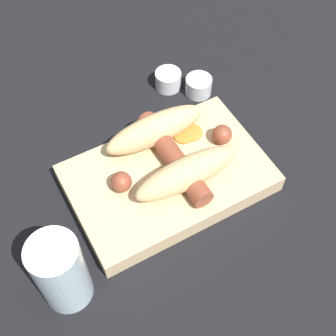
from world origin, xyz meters
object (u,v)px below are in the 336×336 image
(food_tray, at_px, (168,178))
(bread_roll, at_px, (170,151))
(condiment_cup_far, at_px, (168,81))
(condiment_cup_near, at_px, (198,87))
(sausage, at_px, (173,157))
(drink_glass, at_px, (61,272))

(food_tray, height_order, bread_roll, bread_roll)
(food_tray, relative_size, condiment_cup_far, 6.37)
(food_tray, distance_m, condiment_cup_near, 0.19)
(food_tray, bearing_deg, condiment_cup_near, 45.44)
(bread_roll, xyz_separation_m, sausage, (0.00, -0.01, -0.01))
(condiment_cup_far, distance_m, drink_glass, 0.38)
(bread_roll, relative_size, sausage, 0.82)
(sausage, distance_m, drink_glass, 0.22)
(food_tray, xyz_separation_m, sausage, (0.01, 0.01, 0.03))
(food_tray, xyz_separation_m, condiment_cup_far, (0.10, 0.17, -0.00))
(drink_glass, bearing_deg, sausage, 24.06)
(condiment_cup_near, bearing_deg, sausage, -133.45)
(sausage, distance_m, condiment_cup_near, 0.18)
(condiment_cup_far, bearing_deg, condiment_cup_near, -44.56)
(bread_roll, height_order, condiment_cup_near, bread_roll)
(sausage, xyz_separation_m, condiment_cup_near, (0.12, 0.13, -0.03))
(condiment_cup_far, height_order, drink_glass, drink_glass)
(bread_roll, distance_m, drink_glass, 0.22)
(bread_roll, distance_m, sausage, 0.01)
(bread_roll, distance_m, condiment_cup_near, 0.17)
(condiment_cup_far, relative_size, drink_glass, 0.37)
(bread_roll, bearing_deg, condiment_cup_far, 61.83)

